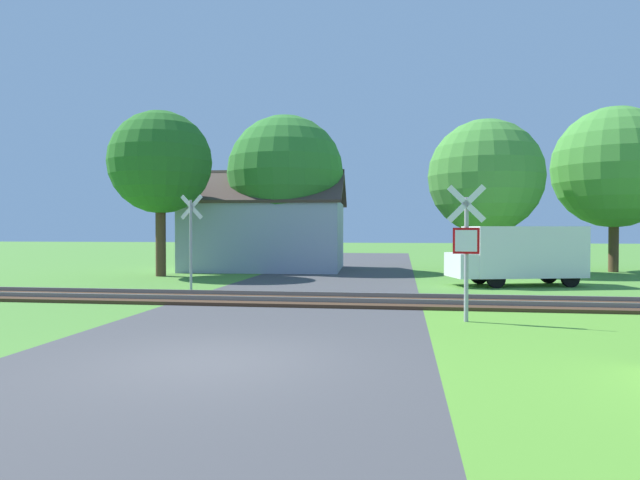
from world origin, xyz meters
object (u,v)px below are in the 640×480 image
(tree_far, at_px, (614,168))
(tree_center, at_px, (285,174))
(house, at_px, (266,233))
(tree_left, at_px, (160,163))
(stop_sign_near, at_px, (466,245))
(tree_right, at_px, (486,177))
(mail_truck, at_px, (519,253))
(crossing_sign_far, at_px, (191,235))

(tree_far, distance_m, tree_center, 16.46)
(house, xyz_separation_m, tree_left, (-3.74, -4.81, 3.23))
(stop_sign_near, distance_m, tree_right, 15.70)
(mail_truck, bearing_deg, crossing_sign_far, 90.71)
(stop_sign_near, xyz_separation_m, tree_right, (2.56, 15.22, 2.90))
(house, distance_m, tree_center, 3.31)
(tree_right, xyz_separation_m, mail_truck, (0.37, -6.28, -3.45))
(tree_far, distance_m, tree_left, 22.00)
(tree_center, bearing_deg, mail_truck, -32.41)
(crossing_sign_far, distance_m, tree_left, 7.20)
(crossing_sign_far, relative_size, house, 0.39)
(tree_center, height_order, tree_right, tree_center)
(crossing_sign_far, relative_size, tree_right, 0.45)
(tree_center, relative_size, tree_left, 1.07)
(house, relative_size, tree_center, 1.07)
(crossing_sign_far, xyz_separation_m, mail_truck, (11.71, 3.23, -0.70))
(tree_center, height_order, mail_truck, tree_center)
(house, xyz_separation_m, tree_center, (1.12, -0.40, 3.09))
(house, distance_m, mail_truck, 13.46)
(stop_sign_near, relative_size, tree_right, 0.42)
(crossing_sign_far, relative_size, mail_truck, 0.64)
(house, distance_m, tree_left, 6.90)
(house, relative_size, tree_right, 1.15)
(crossing_sign_far, bearing_deg, tree_far, 42.22)
(crossing_sign_far, bearing_deg, stop_sign_near, -22.59)
(crossing_sign_far, height_order, mail_truck, crossing_sign_far)
(mail_truck, bearing_deg, house, 43.96)
(stop_sign_near, xyz_separation_m, tree_center, (-7.45, 15.52, 3.22))
(crossing_sign_far, relative_size, tree_far, 0.41)
(tree_far, xyz_separation_m, tree_center, (-16.42, -1.21, -0.19))
(tree_far, bearing_deg, tree_center, -175.80)
(stop_sign_near, distance_m, mail_truck, 9.42)
(crossing_sign_far, distance_m, mail_truck, 12.17)
(stop_sign_near, height_order, mail_truck, stop_sign_near)
(stop_sign_near, bearing_deg, house, -49.51)
(house, relative_size, tree_far, 1.05)
(tree_far, relative_size, tree_center, 1.02)
(tree_left, distance_m, mail_truck, 15.87)
(house, bearing_deg, crossing_sign_far, -94.38)
(house, relative_size, tree_left, 1.15)
(stop_sign_near, distance_m, tree_far, 19.29)
(stop_sign_near, height_order, house, house)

